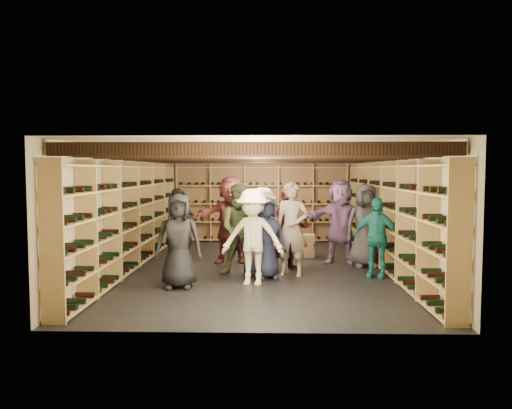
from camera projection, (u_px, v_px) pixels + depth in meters
The scene contains 22 objects.
ground at pixel (259, 268), 10.09m from camera, with size 8.00×8.00×0.00m, color black.
walls at pixel (259, 209), 10.00m from camera, with size 5.52×8.02×2.40m.
ceiling at pixel (259, 149), 9.92m from camera, with size 5.50×8.00×0.01m, color beige.
ceiling_joists at pixel (259, 156), 9.93m from camera, with size 5.40×7.12×0.18m.
wine_rack_left at pixel (132, 215), 10.07m from camera, with size 0.32×7.50×2.15m.
wine_rack_right at pixel (388, 216), 9.95m from camera, with size 0.32×7.50×2.15m.
wine_rack_back at pixel (262, 203), 13.83m from camera, with size 4.70×0.30×2.15m.
crate_stack_left at pixel (274, 236), 11.87m from camera, with size 0.52×0.37×0.85m.
crate_stack_right at pixel (303, 246), 11.43m from camera, with size 0.51×0.35×0.51m.
crate_loose at pixel (263, 244), 12.88m from camera, with size 0.50×0.33×0.17m, color tan.
person_0 at pixel (179, 241), 8.36m from camera, with size 0.78×0.51×1.60m, color black.
person_1 at pixel (180, 229), 9.92m from camera, with size 0.59×0.39×1.62m, color black.
person_2 at pixel (242, 229), 9.40m from camera, with size 0.85×0.66×1.74m, color #495333.
person_3 at pixel (253, 237), 8.60m from camera, with size 1.08×0.62×1.67m, color beige.
person_4 at pixel (376, 238), 9.21m from camera, with size 0.87×0.36×1.48m, color teal.
person_5 at pixel (231, 219), 10.66m from camera, with size 1.73×0.55×1.86m, color brown.
person_6 at pixel (266, 238), 9.10m from camera, with size 0.74×0.48×1.51m, color #1E233F.
person_7 at pixel (292, 229), 9.34m from camera, with size 0.64×0.42×1.76m, color gray.
person_8 at pixel (290, 229), 9.89m from camera, with size 0.80×0.62×1.64m, color #491615.
person_9 at pixel (263, 229), 9.89m from camera, with size 1.06×0.61×1.64m, color #B8B7A8.
person_11 at pixel (341, 221), 10.56m from camera, with size 1.67×0.53×1.80m, color #885F97.
person_12 at pixel (365, 225), 10.24m from camera, with size 0.84×0.54×1.71m, color #39383E.
Camera 1 is at (0.19, -9.97, 1.99)m, focal length 35.00 mm.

